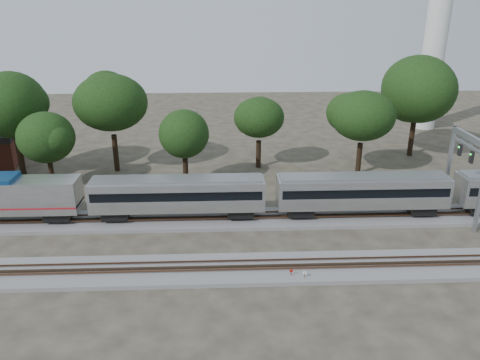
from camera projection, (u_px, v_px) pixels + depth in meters
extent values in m
plane|color=#383328|center=(205.00, 249.00, 44.58)|extent=(160.00, 160.00, 0.00)
cube|color=slate|center=(207.00, 220.00, 50.10)|extent=(160.00, 5.00, 0.40)
cube|color=brown|center=(206.00, 219.00, 49.26)|extent=(160.00, 0.08, 0.15)
cube|color=brown|center=(207.00, 213.00, 50.60)|extent=(160.00, 0.08, 0.15)
cube|color=slate|center=(204.00, 270.00, 40.78)|extent=(160.00, 5.00, 0.40)
cube|color=brown|center=(203.00, 270.00, 39.95)|extent=(160.00, 0.08, 0.15)
cube|color=brown|center=(204.00, 261.00, 41.29)|extent=(160.00, 0.08, 0.15)
cube|color=silver|center=(25.00, 195.00, 48.23)|extent=(11.04, 3.12, 3.44)
cube|color=maroon|center=(14.00, 203.00, 48.50)|extent=(13.54, 3.16, 0.19)
cube|color=black|center=(59.00, 214.00, 49.14)|extent=(2.71, 2.29, 0.94)
cube|color=silver|center=(178.00, 194.00, 48.89)|extent=(18.12, 3.12, 3.12)
cube|color=black|center=(178.00, 191.00, 48.78)|extent=(17.50, 3.17, 0.94)
cube|color=gray|center=(177.00, 180.00, 48.30)|extent=(17.70, 2.50, 0.36)
cube|color=black|center=(116.00, 213.00, 49.37)|extent=(2.71, 2.29, 0.94)
cube|color=black|center=(240.00, 211.00, 49.88)|extent=(2.71, 2.29, 0.94)
cube|color=silver|center=(362.00, 191.00, 49.64)|extent=(18.12, 3.12, 3.12)
cube|color=black|center=(363.00, 188.00, 49.53)|extent=(17.50, 3.17, 0.94)
cube|color=gray|center=(364.00, 177.00, 49.06)|extent=(17.70, 2.50, 0.36)
cube|color=black|center=(300.00, 210.00, 50.12)|extent=(2.71, 2.29, 0.94)
cube|color=black|center=(420.00, 207.00, 50.63)|extent=(2.71, 2.29, 0.94)
cube|color=black|center=(478.00, 206.00, 50.88)|extent=(2.71, 2.29, 0.94)
cylinder|color=#512D19|center=(291.00, 275.00, 39.63)|extent=(0.06, 0.06, 0.88)
cylinder|color=#B9140D|center=(291.00, 271.00, 39.49)|extent=(0.31, 0.07, 0.31)
cylinder|color=#512D19|center=(304.00, 277.00, 39.34)|extent=(0.06, 0.06, 0.88)
cylinder|color=silver|center=(305.00, 273.00, 39.20)|extent=(0.30, 0.15, 0.31)
cube|color=#512D19|center=(279.00, 279.00, 39.54)|extent=(0.57, 0.44, 0.30)
cylinder|color=silver|center=(434.00, 52.00, 82.03)|extent=(3.91, 3.91, 27.34)
cone|color=silver|center=(424.00, 117.00, 86.27)|extent=(6.25, 6.25, 3.91)
cube|color=gray|center=(449.00, 166.00, 52.90)|extent=(0.36, 0.36, 9.25)
cube|color=gray|center=(471.00, 138.00, 47.99)|extent=(0.41, 7.60, 0.62)
cube|color=gray|center=(470.00, 147.00, 48.33)|extent=(0.26, 7.60, 0.26)
cube|color=black|center=(472.00, 157.00, 47.43)|extent=(0.26, 0.51, 1.23)
cube|color=black|center=(460.00, 150.00, 49.72)|extent=(0.26, 0.51, 1.23)
cylinder|color=black|center=(21.00, 157.00, 62.46)|extent=(0.70, 0.70, 5.18)
ellipsoid|color=black|center=(11.00, 105.00, 59.92)|extent=(9.77, 9.77, 8.31)
cylinder|color=black|center=(52.00, 175.00, 58.16)|extent=(0.70, 0.70, 3.61)
ellipsoid|color=black|center=(46.00, 137.00, 56.39)|extent=(6.80, 6.80, 5.78)
cylinder|color=black|center=(116.00, 153.00, 64.10)|extent=(0.70, 0.70, 5.14)
ellipsoid|color=black|center=(111.00, 102.00, 61.57)|extent=(9.70, 9.70, 8.24)
cylinder|color=black|center=(186.00, 173.00, 58.68)|extent=(0.70, 0.70, 3.76)
ellipsoid|color=black|center=(184.00, 134.00, 56.84)|extent=(7.08, 7.08, 6.02)
cylinder|color=black|center=(258.00, 154.00, 65.69)|extent=(0.70, 0.70, 3.87)
ellipsoid|color=black|center=(259.00, 117.00, 63.79)|extent=(7.30, 7.30, 6.21)
cylinder|color=black|center=(359.00, 159.00, 62.93)|extent=(0.70, 0.70, 4.36)
ellipsoid|color=black|center=(363.00, 116.00, 60.78)|extent=(8.23, 8.23, 6.99)
cylinder|color=black|center=(411.00, 138.00, 70.45)|extent=(0.70, 0.70, 5.43)
ellipsoid|color=black|center=(418.00, 89.00, 67.78)|extent=(10.24, 10.24, 8.70)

